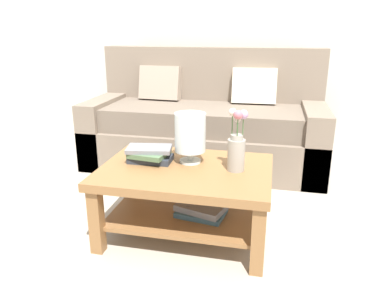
{
  "coord_description": "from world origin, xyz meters",
  "views": [
    {
      "loc": [
        0.48,
        -2.34,
        1.23
      ],
      "look_at": [
        0.0,
        -0.21,
        0.54
      ],
      "focal_mm": 34.27,
      "sensor_mm": 36.0,
      "label": 1
    }
  ],
  "objects_px": {
    "couch": "(206,125)",
    "flower_pitcher": "(237,147)",
    "glass_hurricane_vase": "(190,134)",
    "book_stack_main": "(150,154)",
    "coffee_table": "(188,187)"
  },
  "relations": [
    {
      "from": "book_stack_main",
      "to": "flower_pitcher",
      "type": "relative_size",
      "value": 0.81
    },
    {
      "from": "book_stack_main",
      "to": "glass_hurricane_vase",
      "type": "relative_size",
      "value": 0.96
    },
    {
      "from": "flower_pitcher",
      "to": "book_stack_main",
      "type": "bearing_deg",
      "value": 176.6
    },
    {
      "from": "coffee_table",
      "to": "glass_hurricane_vase",
      "type": "distance_m",
      "value": 0.32
    },
    {
      "from": "couch",
      "to": "book_stack_main",
      "type": "distance_m",
      "value": 1.25
    },
    {
      "from": "couch",
      "to": "flower_pitcher",
      "type": "relative_size",
      "value": 5.8
    },
    {
      "from": "couch",
      "to": "flower_pitcher",
      "type": "distance_m",
      "value": 1.36
    },
    {
      "from": "coffee_table",
      "to": "flower_pitcher",
      "type": "relative_size",
      "value": 2.76
    },
    {
      "from": "glass_hurricane_vase",
      "to": "flower_pitcher",
      "type": "bearing_deg",
      "value": -14.34
    },
    {
      "from": "couch",
      "to": "coffee_table",
      "type": "distance_m",
      "value": 1.31
    },
    {
      "from": "coffee_table",
      "to": "glass_hurricane_vase",
      "type": "relative_size",
      "value": 3.27
    },
    {
      "from": "couch",
      "to": "glass_hurricane_vase",
      "type": "distance_m",
      "value": 1.23
    },
    {
      "from": "couch",
      "to": "flower_pitcher",
      "type": "xyz_separation_m",
      "value": [
        0.42,
        -1.27,
        0.22
      ]
    },
    {
      "from": "book_stack_main",
      "to": "coffee_table",
      "type": "bearing_deg",
      "value": -12.19
    },
    {
      "from": "coffee_table",
      "to": "flower_pitcher",
      "type": "bearing_deg",
      "value": 4.55
    }
  ]
}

